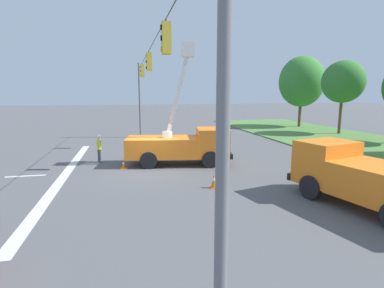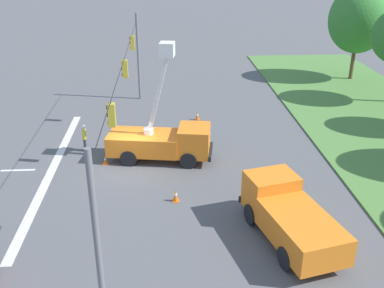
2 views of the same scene
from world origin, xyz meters
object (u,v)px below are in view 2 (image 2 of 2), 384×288
Objects in this scene: traffic_cone_foreground_right at (204,123)px; utility_truck_support_near at (289,215)px; traffic_cone_mid_left at (105,160)px; road_worker at (84,136)px; traffic_cone_mid_right at (176,195)px; traffic_cone_foreground_left at (197,116)px; utility_truck_bucket_lift at (163,139)px; tree_far_west at (359,19)px.

utility_truck_support_near is at bearing 10.87° from traffic_cone_foreground_right.
traffic_cone_foreground_right is 1.16× the size of traffic_cone_mid_left.
traffic_cone_mid_left is (2.03, 1.50, -0.72)m from road_worker.
road_worker is 8.69m from traffic_cone_mid_right.
utility_truck_support_near is 14.62m from road_worker.
traffic_cone_foreground_left is at bearing 123.70° from road_worker.
utility_truck_bucket_lift is at bearing 96.95° from traffic_cone_mid_left.
utility_truck_bucket_lift reaches higher than traffic_cone_mid_left.
road_worker is at bearing -139.55° from traffic_cone_mid_right.
traffic_cone_foreground_left is at bearing -57.53° from tree_far_west.
utility_truck_support_near is 9.23× the size of traffic_cone_foreground_left.
traffic_cone_mid_right is at bearing -39.34° from tree_far_west.
road_worker is at bearing -107.70° from utility_truck_bucket_lift.
tree_far_west is at bearing 122.87° from road_worker.
traffic_cone_foreground_left is 11.84m from traffic_cone_mid_right.
tree_far_west is 12.89× the size of traffic_cone_mid_right.
traffic_cone_mid_right is at bearing 40.45° from road_worker.
utility_truck_support_near is 10.87× the size of traffic_cone_mid_left.
traffic_cone_foreground_left is (-15.16, -2.97, -0.86)m from utility_truck_support_near.
traffic_cone_mid_left is 6.15m from traffic_cone_mid_right.
traffic_cone_foreground_left is 9.37m from traffic_cone_mid_left.
traffic_cone_foreground_right is at bearing 150.03° from utility_truck_bucket_lift.
tree_far_west is at bearing 140.66° from traffic_cone_mid_right.
tree_far_west reaches higher than traffic_cone_foreground_right.
traffic_cone_foreground_right is (-13.59, -2.61, -0.86)m from utility_truck_support_near.
traffic_cone_mid_right is at bearing -125.15° from utility_truck_support_near.
tree_far_west is 28.69m from utility_truck_support_near.
road_worker is 2.56× the size of traffic_cone_foreground_left.
road_worker is 8.73m from traffic_cone_foreground_right.
utility_truck_bucket_lift reaches higher than road_worker.
traffic_cone_foreground_left is (-6.68, 2.58, -1.02)m from utility_truck_bucket_lift.
traffic_cone_mid_right is at bearing 42.08° from traffic_cone_mid_left.
tree_far_west is 1.23× the size of utility_truck_bucket_lift.
utility_truck_bucket_lift is 4.09× the size of road_worker.
traffic_cone_mid_right is (6.60, 5.62, -0.66)m from road_worker.
tree_far_west is at bearing 152.99° from utility_truck_support_near.
road_worker is (-1.60, -5.02, -0.35)m from utility_truck_bucket_lift.
traffic_cone_foreground_left is at bearing 158.86° from utility_truck_bucket_lift.
utility_truck_bucket_lift is 10.46× the size of traffic_cone_foreground_left.
road_worker is at bearing -133.63° from utility_truck_support_near.
utility_truck_support_near is 6.12m from traffic_cone_mid_right.
traffic_cone_foreground_left is 1.18× the size of traffic_cone_mid_left.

